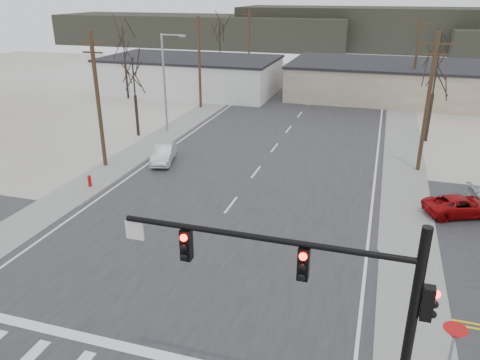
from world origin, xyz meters
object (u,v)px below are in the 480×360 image
object	(u,v)px
traffic_signal_mast	(341,298)
car_far_b	(339,66)
fire_hydrant	(90,181)
car_far_a	(325,86)
car_parked_red	(460,206)
sedan_crossing	(164,154)

from	to	relation	value
traffic_signal_mast	car_far_b	world-z (taller)	traffic_signal_mast
fire_hydrant	car_far_a	size ratio (longest dim) A/B	0.15
car_far_b	car_parked_red	distance (m)	54.18
traffic_signal_mast	car_far_a	world-z (taller)	traffic_signal_mast
fire_hydrant	car_parked_red	bearing A→B (deg)	6.51
fire_hydrant	sedan_crossing	distance (m)	6.59
car_far_b	car_parked_red	xyz separation A→B (m)	(12.63, -52.69, -0.20)
car_parked_red	car_far_b	bearing A→B (deg)	-10.03
sedan_crossing	car_far_a	distance (m)	31.50
traffic_signal_mast	fire_hydrant	world-z (taller)	traffic_signal_mast
sedan_crossing	car_parked_red	world-z (taller)	sedan_crossing
car_far_a	car_far_b	world-z (taller)	car_far_a
traffic_signal_mast	car_far_a	bearing A→B (deg)	97.75
sedan_crossing	fire_hydrant	bearing A→B (deg)	-129.62
traffic_signal_mast	car_far_b	size ratio (longest dim) A/B	1.94
traffic_signal_mast	car_parked_red	distance (m)	18.29
traffic_signal_mast	car_far_b	bearing A→B (deg)	95.72
fire_hydrant	car_far_b	bearing A→B (deg)	78.65
sedan_crossing	car_far_a	xyz separation A→B (m)	(8.52, 30.33, 0.17)
fire_hydrant	car_far_b	world-z (taller)	car_far_b
car_parked_red	car_far_a	bearing A→B (deg)	-3.07
car_far_a	car_parked_red	world-z (taller)	car_far_a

